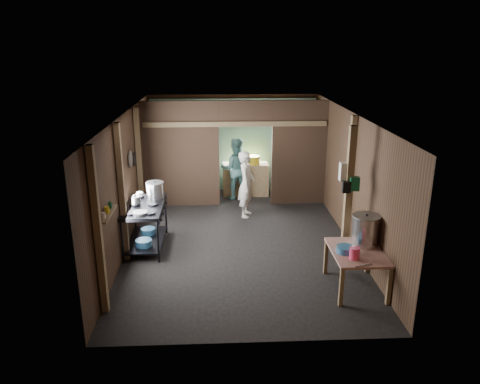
{
  "coord_description": "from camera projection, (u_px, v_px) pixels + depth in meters",
  "views": [
    {
      "loc": [
        -0.42,
        -8.91,
        3.95
      ],
      "look_at": [
        0.0,
        -0.2,
        1.1
      ],
      "focal_mm": 34.74,
      "sensor_mm": 36.0,
      "label": 1
    }
  ],
  "objects": [
    {
      "name": "wall_back",
      "position": [
        233.0,
        143.0,
        12.62
      ],
      "size": [
        4.5,
        0.0,
        2.6
      ],
      "primitive_type": "cube",
      "color": "#4C321D",
      "rests_on": "ground"
    },
    {
      "name": "floor",
      "position": [
        240.0,
        239.0,
        9.7
      ],
      "size": [
        4.5,
        7.0,
        0.0
      ],
      "primitive_type": "cube",
      "color": "#282524",
      "rests_on": "ground"
    },
    {
      "name": "stock_pot",
      "position": [
        365.0,
        231.0,
        7.75
      ],
      "size": [
        0.47,
        0.47,
        0.54
      ],
      "primitive_type": null,
      "rotation": [
        0.0,
        0.0,
        -0.01
      ],
      "color": "silver",
      "rests_on": "prep_table"
    },
    {
      "name": "bag_green",
      "position": [
        354.0,
        184.0,
        8.0
      ],
      "size": [
        0.16,
        0.12,
        0.24
      ],
      "primitive_type": "cube",
      "color": "#125E33",
      "rests_on": "post_free"
    },
    {
      "name": "wall_shelf",
      "position": [
        107.0,
        214.0,
        7.18
      ],
      "size": [
        0.14,
        0.8,
        0.03
      ],
      "primitive_type": "cube",
      "color": "#A58455",
      "rests_on": "wall_left"
    },
    {
      "name": "frying_pan",
      "position": [
        140.0,
        213.0,
        8.58
      ],
      "size": [
        0.4,
        0.56,
        0.07
      ],
      "primitive_type": null,
      "rotation": [
        0.0,
        0.0,
        0.26
      ],
      "color": "gray",
      "rests_on": "gas_range"
    },
    {
      "name": "blue_tub_back",
      "position": [
        148.0,
        231.0,
        9.51
      ],
      "size": [
        0.3,
        0.3,
        0.12
      ],
      "primitive_type": "cylinder",
      "color": "teal",
      "rests_on": "gas_range"
    },
    {
      "name": "yellow_tub",
      "position": [
        253.0,
        160.0,
        12.23
      ],
      "size": [
        0.38,
        0.38,
        0.21
      ],
      "primitive_type": "cylinder",
      "color": "yellow",
      "rests_on": "back_counter"
    },
    {
      "name": "red_cup",
      "position": [
        236.0,
        161.0,
        12.22
      ],
      "size": [
        0.12,
        0.12,
        0.14
      ],
      "primitive_type": "cylinder",
      "color": "#9B3200",
      "rests_on": "back_counter"
    },
    {
      "name": "post_right",
      "position": [
        350.0,
        181.0,
        9.21
      ],
      "size": [
        0.1,
        0.12,
        2.6
      ],
      "primitive_type": "cube",
      "color": "#A58455",
      "rests_on": "floor"
    },
    {
      "name": "wall_clock",
      "position": [
        243.0,
        121.0,
        12.35
      ],
      "size": [
        0.2,
        0.03,
        0.2
      ],
      "primitive_type": "cylinder",
      "rotation": [
        1.57,
        0.0,
        0.0
      ],
      "color": "white",
      "rests_on": "wall_back"
    },
    {
      "name": "prep_table",
      "position": [
        356.0,
        270.0,
        7.69
      ],
      "size": [
        0.83,
        1.15,
        0.68
      ],
      "primitive_type": null,
      "color": "tan",
      "rests_on": "floor"
    },
    {
      "name": "cook",
      "position": [
        246.0,
        184.0,
        10.76
      ],
      "size": [
        0.48,
        0.63,
        1.56
      ],
      "primitive_type": "imported",
      "rotation": [
        0.0,
        0.0,
        1.38
      ],
      "color": "white",
      "rests_on": "floor"
    },
    {
      "name": "pan_lid_small",
      "position": [
        134.0,
        159.0,
        9.88
      ],
      "size": [
        0.03,
        0.3,
        0.3
      ],
      "primitive_type": "cylinder",
      "rotation": [
        0.0,
        1.57,
        0.0
      ],
      "color": "black",
      "rests_on": "wall_left"
    },
    {
      "name": "blue_tub_front",
      "position": [
        144.0,
        243.0,
        8.94
      ],
      "size": [
        0.32,
        0.32,
        0.13
      ],
      "primitive_type": "cylinder",
      "color": "teal",
      "rests_on": "gas_range"
    },
    {
      "name": "stove_saucepan",
      "position": [
        139.0,
        195.0,
        9.49
      ],
      "size": [
        0.18,
        0.18,
        0.11
      ],
      "primitive_type": "cylinder",
      "rotation": [
        0.0,
        0.0,
        0.1
      ],
      "color": "silver",
      "rests_on": "gas_range"
    },
    {
      "name": "worker_back",
      "position": [
        235.0,
        169.0,
        11.97
      ],
      "size": [
        0.8,
        0.64,
        1.6
      ],
      "primitive_type": "imported",
      "rotation": [
        0.0,
        0.0,
        3.18
      ],
      "color": "slate",
      "rests_on": "floor"
    },
    {
      "name": "post_left_c",
      "position": [
        139.0,
        165.0,
        10.34
      ],
      "size": [
        0.1,
        0.12,
        2.6
      ],
      "primitive_type": "cube",
      "color": "#A58455",
      "rests_on": "floor"
    },
    {
      "name": "knife",
      "position": [
        364.0,
        266.0,
        7.08
      ],
      "size": [
        0.3,
        0.13,
        0.01
      ],
      "primitive_type": "cube",
      "rotation": [
        0.0,
        0.0,
        0.32
      ],
      "color": "silver",
      "rests_on": "prep_table"
    },
    {
      "name": "bag_white",
      "position": [
        346.0,
        172.0,
        8.07
      ],
      "size": [
        0.22,
        0.15,
        0.32
      ],
      "primitive_type": "cube",
      "color": "white",
      "rests_on": "post_free"
    },
    {
      "name": "jar_green",
      "position": [
        110.0,
        205.0,
        7.36
      ],
      "size": [
        0.06,
        0.06,
        0.1
      ],
      "primitive_type": "cylinder",
      "color": "#125E33",
      "rests_on": "wall_shelf"
    },
    {
      "name": "partition_header",
      "position": [
        246.0,
        113.0,
        11.09
      ],
      "size": [
        1.3,
        0.1,
        0.6
      ],
      "primitive_type": "cube",
      "color": "#463225",
      "rests_on": "wall_back"
    },
    {
      "name": "ceiling",
      "position": [
        239.0,
        115.0,
        8.89
      ],
      "size": [
        4.5,
        7.0,
        0.0
      ],
      "primitive_type": "cube",
      "color": "#292928",
      "rests_on": "ground"
    },
    {
      "name": "wall_front",
      "position": [
        252.0,
        257.0,
        5.98
      ],
      "size": [
        4.5,
        0.0,
        2.6
      ],
      "primitive_type": "cube",
      "color": "#4C321D",
      "rests_on": "ground"
    },
    {
      "name": "post_left_b",
      "position": [
        122.0,
        194.0,
        8.44
      ],
      "size": [
        0.1,
        0.12,
        2.6
      ],
      "primitive_type": "cube",
      "color": "#A58455",
      "rests_on": "floor"
    },
    {
      "name": "gas_range",
      "position": [
        146.0,
        226.0,
        9.19
      ],
      "size": [
        0.78,
        1.51,
        0.89
      ],
      "primitive_type": null,
      "color": "black",
      "rests_on": "floor"
    },
    {
      "name": "bag_black",
      "position": [
        346.0,
        187.0,
        7.99
      ],
      "size": [
        0.14,
        0.1,
        0.2
      ],
      "primitive_type": "cube",
      "color": "black",
      "rests_on": "post_free"
    },
    {
      "name": "partition_right",
      "position": [
        299.0,
        153.0,
        11.46
      ],
      "size": [
        1.35,
        0.1,
        2.6
      ],
      "primitive_type": "cube",
      "color": "#463225",
      "rests_on": "floor"
    },
    {
      "name": "post_free",
      "position": [
        348.0,
        199.0,
        8.15
      ],
      "size": [
        0.12,
        0.12,
        2.6
      ],
      "primitive_type": "cube",
      "color": "#A58455",
      "rests_on": "floor"
    },
    {
      "name": "back_counter",
      "position": [
        246.0,
        179.0,
        12.39
      ],
      "size": [
        1.2,
        0.5,
        0.85
      ],
      "primitive_type": "cube",
      "color": "#A58455",
      "rests_on": "floor"
    },
    {
      "name": "cross_beam",
      "position": [
        235.0,
        124.0,
        11.11
      ],
      "size": [
        4.4,
        0.12,
        0.12
      ],
      "primitive_type": "cube",
      "color": "#A58455",
      "rests_on": "wall_left"
    },
    {
      "name": "post_left_a",
      "position": [
        98.0,
        233.0,
        6.73
      ],
      "size": [
        0.1,
        0.12,
        2.6
      ],
      "primitive_type": "cube",
      "color": "#A58455",
      "rests_on": "floor"
    },
    {
      "name": "partition_left",
      "position": [
        181.0,
        155.0,
        11.33
      ],
      "size": [
        1.85,
        0.1,
        2.6
      ],
      "primitive_type": "cube",
      "color": "#463225",
      "rests_on": "floor"
    },
    {
      "name": "pan_lid_big",
      "position": [
        131.0,
        159.0,
        9.47
      ],
      "size": [
        0.03,
        0.34,
        0.34
      ],
      "primitive_type": "cylinder",
      "rotation": [
        0.0,
        1.57,
        0.0
      ],
      "color": "gray",
      "rests_on": "wall_left"
    },
    {
      "name": "wall_right",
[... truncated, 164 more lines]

